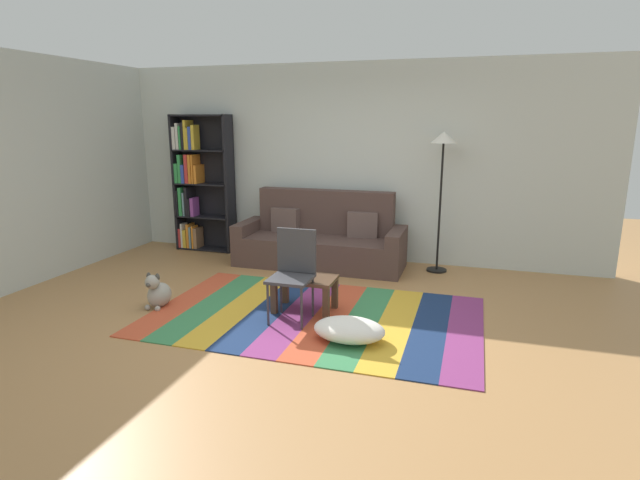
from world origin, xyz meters
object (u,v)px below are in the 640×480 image
object	(u,v)px
couch	(321,241)
folding_chair	(293,267)
coffee_table	(305,284)
tv_remote	(304,277)
dog	(158,293)
pouf	(349,330)
bookshelf	(197,183)
standing_lamp	(443,156)

from	to	relation	value
couch	folding_chair	size ratio (longest dim) A/B	2.51
coffee_table	tv_remote	xyz separation A→B (m)	(0.01, -0.05, 0.09)
tv_remote	folding_chair	xyz separation A→B (m)	(-0.05, -0.17, 0.15)
couch	coffee_table	size ratio (longest dim) A/B	3.57
dog	folding_chair	world-z (taller)	folding_chair
pouf	dog	distance (m)	2.15
bookshelf	dog	world-z (taller)	bookshelf
pouf	tv_remote	world-z (taller)	tv_remote
dog	tv_remote	bearing A→B (deg)	11.03
couch	dog	world-z (taller)	couch
coffee_table	folding_chair	world-z (taller)	folding_chair
tv_remote	coffee_table	bearing A→B (deg)	138.58
couch	standing_lamp	bearing A→B (deg)	5.82
couch	bookshelf	world-z (taller)	bookshelf
couch	tv_remote	distance (m)	1.81
dog	standing_lamp	world-z (taller)	standing_lamp
dog	standing_lamp	bearing A→B (deg)	39.41
bookshelf	coffee_table	world-z (taller)	bookshelf
bookshelf	couch	bearing A→B (deg)	-7.92
pouf	folding_chair	world-z (taller)	folding_chair
coffee_table	dog	world-z (taller)	dog
pouf	bookshelf	bearing A→B (deg)	139.32
couch	standing_lamp	world-z (taller)	standing_lamp
couch	coffee_table	world-z (taller)	couch
bookshelf	tv_remote	bearing A→B (deg)	-40.60
coffee_table	pouf	distance (m)	0.86
tv_remote	folding_chair	world-z (taller)	folding_chair
couch	dog	bearing A→B (deg)	-119.38
folding_chair	couch	bearing A→B (deg)	158.95
standing_lamp	tv_remote	world-z (taller)	standing_lamp
coffee_table	pouf	world-z (taller)	coffee_table
dog	standing_lamp	xyz separation A→B (m)	(2.71, 2.23, 1.34)
dog	folding_chair	size ratio (longest dim) A/B	0.44
bookshelf	coffee_table	size ratio (longest dim) A/B	3.18
dog	folding_chair	bearing A→B (deg)	5.06
pouf	folding_chair	distance (m)	0.86
coffee_table	couch	bearing A→B (deg)	101.64
dog	pouf	bearing A→B (deg)	-6.18
coffee_table	standing_lamp	world-z (taller)	standing_lamp
bookshelf	standing_lamp	distance (m)	3.61
tv_remote	dog	bearing A→B (deg)	-128.98
couch	bookshelf	xyz separation A→B (m)	(-2.03, 0.28, 0.68)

